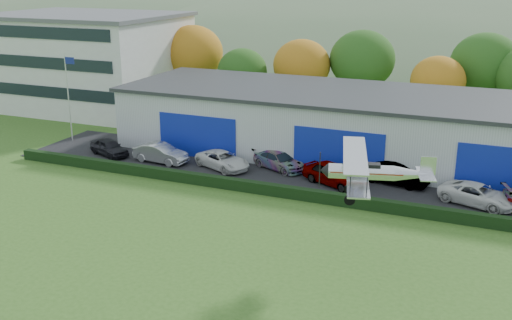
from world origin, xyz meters
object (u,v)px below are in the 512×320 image
at_px(car_5, 395,173).
at_px(hangar, 357,124).
at_px(car_3, 279,160).
at_px(car_4, 333,174).
at_px(flagpole, 69,90).
at_px(car_6, 478,195).
at_px(car_1, 161,153).
at_px(office_block, 86,60).
at_px(car_2, 223,160).
at_px(car_0, 109,147).
at_px(biplane, 371,171).

bearing_deg(car_5, hangar, 44.98).
bearing_deg(car_3, car_4, -85.71).
height_order(flagpole, car_6, flagpole).
bearing_deg(car_1, office_block, 55.59).
distance_m(office_block, car_1, 24.80).
xyz_separation_m(office_block, car_6, (43.22, -15.28, -4.46)).
xyz_separation_m(flagpole, car_4, (25.14, -2.16, -3.92)).
distance_m(flagpole, car_3, 20.66).
bearing_deg(car_6, car_3, 100.68).
height_order(car_1, car_6, car_1).
xyz_separation_m(hangar, car_3, (-4.63, -6.32, -1.93)).
bearing_deg(office_block, car_4, -24.51).
relative_size(flagpole, car_2, 1.67).
bearing_deg(flagpole, hangar, 13.51).
relative_size(hangar, car_2, 8.49).
bearing_deg(car_3, car_6, -72.72).
height_order(office_block, car_6, office_block).
height_order(car_0, car_6, car_6).
bearing_deg(car_6, car_4, 107.43).
bearing_deg(biplane, car_0, 140.33).
bearing_deg(car_1, car_0, 95.18).
xyz_separation_m(hangar, biplane, (5.30, -19.84, 2.75)).
bearing_deg(hangar, flagpole, -166.49).
height_order(hangar, flagpole, flagpole).
bearing_deg(car_4, car_0, 115.75).
distance_m(car_3, car_4, 5.21).
relative_size(car_0, biplane, 0.62).
distance_m(flagpole, car_4, 25.53).
bearing_deg(car_2, car_0, 116.36).
bearing_deg(car_3, flagpole, 113.79).
distance_m(car_0, car_1, 5.00).
distance_m(car_1, car_4, 14.36).
relative_size(office_block, car_6, 4.09).
relative_size(car_1, car_2, 0.97).
relative_size(hangar, car_3, 8.66).
xyz_separation_m(hangar, office_block, (-33.00, 7.02, 2.56)).
bearing_deg(car_5, car_1, 106.71).
xyz_separation_m(office_block, car_3, (28.37, -13.34, -4.48)).
height_order(car_0, car_2, car_0).
bearing_deg(hangar, office_block, 167.99).
xyz_separation_m(car_1, biplane, (19.41, -11.41, 4.60)).
height_order(office_block, car_3, office_block).
height_order(hangar, car_2, hangar).
distance_m(car_1, car_6, 24.33).
bearing_deg(car_5, car_6, -98.37).
xyz_separation_m(car_4, biplane, (5.05, -11.70, 4.55)).
height_order(car_4, car_5, car_4).
xyz_separation_m(car_3, car_4, (4.88, -1.82, 0.13)).
distance_m(car_1, car_2, 5.37).
distance_m(hangar, office_block, 33.84).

